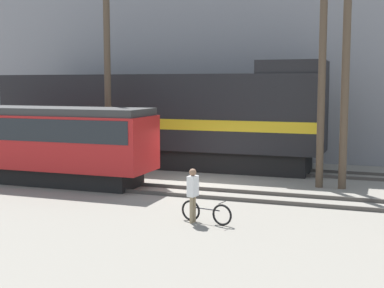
% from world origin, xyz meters
% --- Properties ---
extents(ground_plane, '(120.00, 120.00, 0.00)m').
position_xyz_m(ground_plane, '(0.00, 0.00, 0.00)').
color(ground_plane, gray).
extents(track_near, '(60.00, 1.51, 0.14)m').
position_xyz_m(track_near, '(0.00, -1.76, 0.07)').
color(track_near, '#47423D').
rests_on(track_near, ground).
extents(track_far, '(60.00, 1.51, 0.14)m').
position_xyz_m(track_far, '(0.00, 4.21, 0.07)').
color(track_far, '#47423D').
rests_on(track_far, ground).
extents(building_backdrop, '(41.20, 6.00, 13.69)m').
position_xyz_m(building_backdrop, '(0.00, 10.89, 6.84)').
color(building_backdrop, gray).
rests_on(building_backdrop, ground).
extents(freight_locomotive, '(16.86, 3.04, 5.26)m').
position_xyz_m(freight_locomotive, '(-3.78, 4.21, 2.46)').
color(freight_locomotive, black).
rests_on(freight_locomotive, ground).
extents(streetcar, '(10.28, 2.54, 3.22)m').
position_xyz_m(streetcar, '(-6.80, -1.76, 1.84)').
color(streetcar, black).
rests_on(streetcar, ground).
extents(bicycle, '(1.71, 0.52, 0.71)m').
position_xyz_m(bicycle, '(2.10, -5.72, 0.33)').
color(bicycle, black).
rests_on(bicycle, ground).
extents(person, '(0.28, 0.40, 1.66)m').
position_xyz_m(person, '(1.70, -5.79, 1.01)').
color(person, '#8C7A5B').
rests_on(person, ground).
extents(utility_pole_left, '(0.30, 0.30, 8.89)m').
position_xyz_m(utility_pole_left, '(-5.02, 1.23, 4.44)').
color(utility_pole_left, '#4C3D2D').
rests_on(utility_pole_left, ground).
extents(utility_pole_center, '(0.30, 0.30, 8.34)m').
position_xyz_m(utility_pole_center, '(4.65, 1.23, 4.17)').
color(utility_pole_center, '#4C3D2D').
rests_on(utility_pole_center, ground).
extents(utility_pole_right, '(0.31, 0.31, 7.81)m').
position_xyz_m(utility_pole_right, '(5.55, 1.23, 3.91)').
color(utility_pole_right, '#4C3D2D').
rests_on(utility_pole_right, ground).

